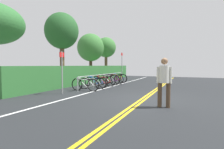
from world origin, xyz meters
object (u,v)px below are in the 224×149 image
object	(u,v)px
pedestrian	(164,79)
tree_mid	(62,32)
bicycle_0	(85,85)
tree_far_right	(91,48)
bicycle_1	(92,83)
bicycle_4	(108,80)
bicycle_3	(103,81)
bicycle_5	(113,79)
bike_rack	(105,77)
bicycle_7	(118,78)
bicycle_2	(96,82)
sign_post_near	(62,68)
tree_extra	(106,48)
sign_post_far	(122,64)
bicycle_6	(116,78)

from	to	relation	value
pedestrian	tree_mid	xyz separation A→B (m)	(4.10, 7.68, 2.88)
bicycle_0	tree_far_right	xyz separation A→B (m)	(6.23, 3.36, 2.73)
bicycle_1	bicycle_4	size ratio (longest dim) A/B	0.89
bicycle_4	bicycle_3	bearing A→B (deg)	-174.96
bicycle_5	bike_rack	bearing A→B (deg)	173.58
bicycle_4	bicycle_7	world-z (taller)	bicycle_4
bicycle_4	pedestrian	distance (m)	7.12
bicycle_5	pedestrian	distance (m)	7.59
bicycle_2	sign_post_near	distance (m)	3.16
bike_rack	bicycle_1	distance (m)	1.93
pedestrian	bicycle_3	bearing A→B (deg)	45.22
bicycle_7	sign_post_near	world-z (taller)	sign_post_near
bike_rack	bicycle_1	world-z (taller)	bike_rack
bicycle_7	tree_extra	distance (m)	5.79
bicycle_1	sign_post_far	xyz separation A→B (m)	(5.74, 0.28, 1.20)
bike_rack	tree_far_right	size ratio (longest dim) A/B	1.48
bicycle_2	bicycle_3	world-z (taller)	bicycle_3
tree_mid	bicycle_7	bearing A→B (deg)	-39.95
sign_post_far	tree_mid	size ratio (longest dim) A/B	0.50
bicycle_6	sign_post_far	xyz separation A→B (m)	(1.84, 0.23, 1.17)
bicycle_0	sign_post_far	distance (m)	6.70
bicycle_3	sign_post_far	xyz separation A→B (m)	(4.24, 0.27, 1.20)
tree_far_right	bicycle_7	bearing A→B (deg)	-103.38
bicycle_6	tree_far_right	world-z (taller)	tree_far_right
bicycle_0	bicycle_3	distance (m)	2.34
tree_mid	tree_extra	size ratio (longest dim) A/B	1.15
bicycle_3	tree_mid	xyz separation A→B (m)	(-0.41, 3.13, 3.49)
bicycle_1	tree_mid	bearing A→B (deg)	70.93
bicycle_1	bicycle_3	xyz separation A→B (m)	(1.50, 0.01, 0.01)
bicycle_6	bicycle_2	bearing A→B (deg)	177.31
bicycle_0	sign_post_near	xyz separation A→B (m)	(-1.36, 0.43, 0.93)
bicycle_7	sign_post_far	distance (m)	1.63
bicycle_1	sign_post_near	bearing A→B (deg)	169.66
bicycle_0	tree_mid	bearing A→B (deg)	58.67
bicycle_7	tree_far_right	bearing A→B (deg)	76.62
bicycle_2	tree_extra	size ratio (longest dim) A/B	0.39
bicycle_7	tree_mid	distance (m)	5.80
bicycle_4	bicycle_5	distance (m)	0.70
bicycle_1	pedestrian	xyz separation A→B (m)	(-3.01, -4.53, 0.62)
bicycle_4	tree_mid	world-z (taller)	tree_mid
sign_post_far	bicycle_1	bearing A→B (deg)	-177.21
bicycle_0	tree_mid	distance (m)	5.09
bicycle_2	bicycle_4	world-z (taller)	bicycle_4
bicycle_2	sign_post_near	xyz separation A→B (m)	(-3.01, 0.20, 0.94)
bicycle_4	bicycle_1	bearing A→B (deg)	-177.83
bicycle_3	bicycle_7	distance (m)	3.15
bicycle_3	bicycle_4	world-z (taller)	bicycle_4
pedestrian	sign_post_far	xyz separation A→B (m)	(8.75, 4.81, 0.58)
bicycle_4	tree_extra	size ratio (longest dim) A/B	0.40
bicycle_1	pedestrian	size ratio (longest dim) A/B	0.97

